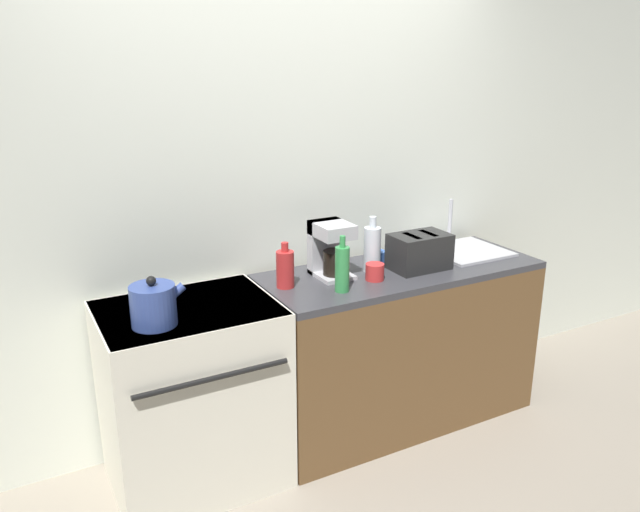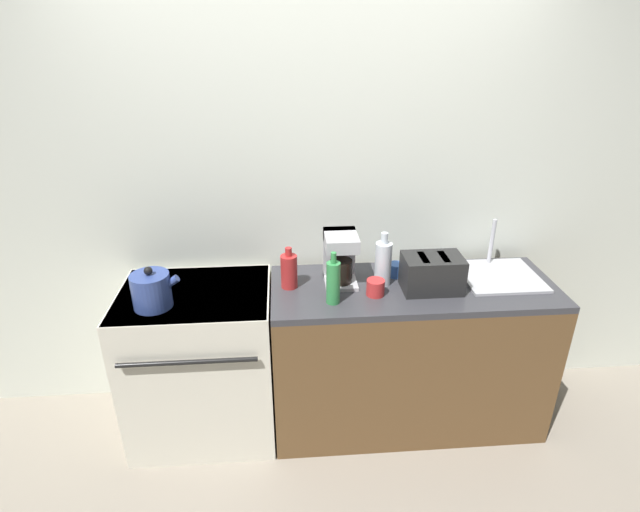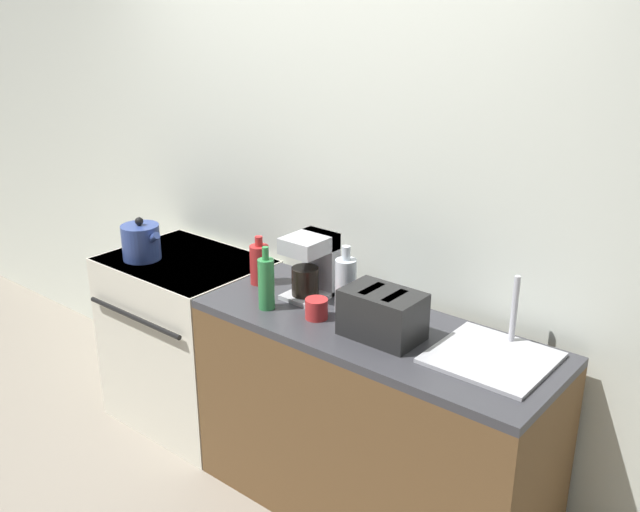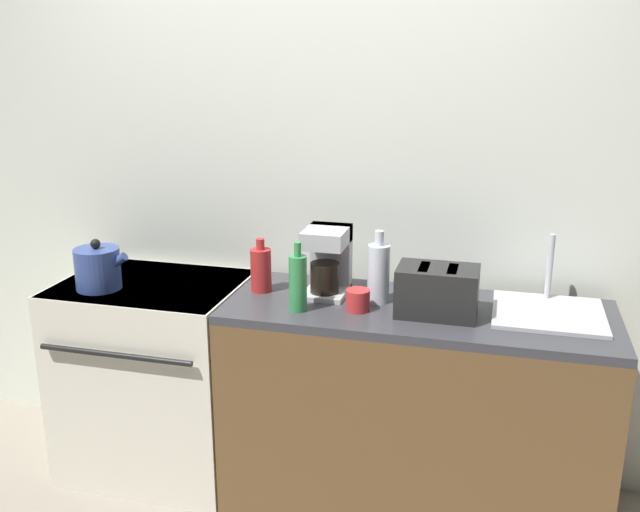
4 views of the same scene
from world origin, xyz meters
TOP-DOWN VIEW (x-y plane):
  - ground_plane at (0.00, 0.00)m, footprint 12.00×12.00m
  - wall_back at (0.00, 0.66)m, footprint 8.00×0.05m
  - stove at (-0.62, 0.30)m, footprint 0.79×0.64m
  - counter_block at (0.55, 0.29)m, footprint 1.53×0.59m
  - kettle at (-0.80, 0.18)m, footprint 0.24×0.19m
  - toaster at (0.62, 0.24)m, footprint 0.31×0.20m
  - coffee_maker at (0.15, 0.38)m, footprint 0.17×0.22m
  - sink_tray at (1.04, 0.36)m, footprint 0.42×0.40m
  - bottle_red at (-0.12, 0.33)m, footprint 0.09×0.09m
  - bottle_clear at (0.38, 0.33)m, footprint 0.09×0.09m
  - bottle_green at (0.09, 0.15)m, footprint 0.07×0.07m
  - cup_red at (0.32, 0.21)m, footprint 0.09×0.09m
  - cup_blue at (0.47, 0.41)m, footprint 0.08×0.08m

SIDE VIEW (x-z plane):
  - ground_plane at x=0.00m, z-range 0.00..0.00m
  - counter_block at x=0.55m, z-range 0.00..0.90m
  - stove at x=-0.62m, z-range 0.01..0.91m
  - sink_tray at x=1.04m, z-range 0.78..1.06m
  - cup_blue at x=0.47m, z-range 0.90..0.97m
  - cup_red at x=0.32m, z-range 0.90..0.98m
  - kettle at x=-0.80m, z-range 0.88..1.10m
  - toaster at x=0.62m, z-range 0.90..1.09m
  - bottle_red at x=-0.12m, z-range 0.88..1.11m
  - bottle_green at x=0.09m, z-range 0.88..1.15m
  - bottle_clear at x=0.38m, z-range 0.88..1.17m
  - coffee_maker at x=0.15m, z-range 0.91..1.19m
  - wall_back at x=0.00m, z-range 0.00..2.60m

